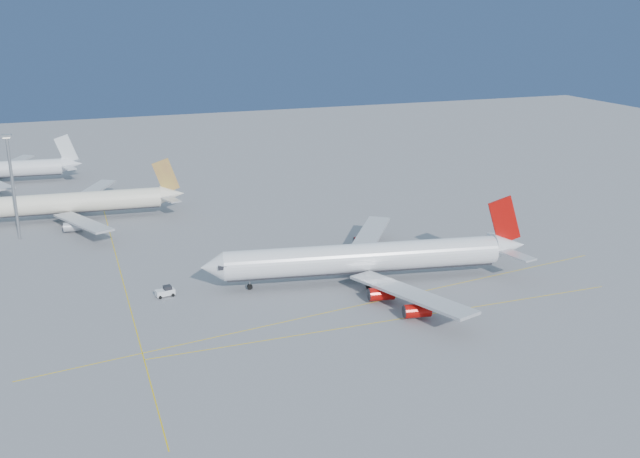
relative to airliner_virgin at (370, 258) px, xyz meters
The scene contains 6 objects.
ground 10.14m from the airliner_virgin, 147.33° to the right, with size 500.00×500.00×0.00m, color slate.
taxiway_lines 22.75m from the airliner_virgin, behind, with size 118.86×140.00×0.02m.
airliner_virgin is the anchor object (origin of this frame).
airliner_etihad 86.48m from the airliner_virgin, 129.78° to the left, with size 58.19×53.55×15.18m.
pushback_tug 41.01m from the airliner_virgin, behind, with size 3.83×2.66×2.02m.
light_mast 87.48m from the airliner_virgin, 141.67° to the left, with size 2.20×2.20×25.40m.
Camera 1 is at (-48.53, -119.26, 54.01)m, focal length 40.00 mm.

